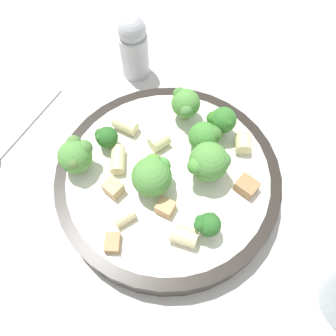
{
  "coord_description": "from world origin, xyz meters",
  "views": [
    {
      "loc": [
        0.17,
        0.01,
        0.34
      ],
      "look_at": [
        0.0,
        0.0,
        0.04
      ],
      "focal_mm": 35.0,
      "sensor_mm": 36.0,
      "label": 1
    }
  ],
  "objects_px": {
    "broccoli_floret_6": "(106,137)",
    "chicken_chunk_2": "(247,186)",
    "rigatoni_4": "(125,125)",
    "chicken_chunk_0": "(113,188)",
    "chicken_chunk_3": "(170,207)",
    "broccoli_floret_0": "(209,163)",
    "pasta_bowl": "(168,178)",
    "pepper_shaker": "(134,47)",
    "rigatoni_3": "(243,143)",
    "rigatoni_5": "(118,160)",
    "broccoli_floret_3": "(185,104)",
    "broccoli_floret_1": "(222,120)",
    "broccoli_floret_2": "(153,175)",
    "rigatoni_0": "(124,217)",
    "broccoli_floret_7": "(76,154)",
    "broccoli_floret_4": "(208,225)",
    "broccoli_floret_5": "(206,136)",
    "rigatoni_1": "(159,141)",
    "rigatoni_2": "(184,236)",
    "chicken_chunk_1": "(112,243)"
  },
  "relations": [
    {
      "from": "broccoli_floret_6",
      "to": "chicken_chunk_2",
      "type": "xyz_separation_m",
      "value": [
        0.04,
        0.15,
        -0.01
      ]
    },
    {
      "from": "rigatoni_4",
      "to": "chicken_chunk_0",
      "type": "relative_size",
      "value": 1.54
    },
    {
      "from": "chicken_chunk_3",
      "to": "broccoli_floret_0",
      "type": "bearing_deg",
      "value": 138.34
    },
    {
      "from": "pasta_bowl",
      "to": "pepper_shaker",
      "type": "relative_size",
      "value": 2.75
    },
    {
      "from": "rigatoni_3",
      "to": "rigatoni_5",
      "type": "distance_m",
      "value": 0.14
    },
    {
      "from": "rigatoni_5",
      "to": "chicken_chunk_2",
      "type": "bearing_deg",
      "value": 80.6
    },
    {
      "from": "broccoli_floret_3",
      "to": "chicken_chunk_2",
      "type": "relative_size",
      "value": 1.92
    },
    {
      "from": "broccoli_floret_6",
      "to": "rigatoni_3",
      "type": "bearing_deg",
      "value": 92.79
    },
    {
      "from": "broccoli_floret_6",
      "to": "chicken_chunk_3",
      "type": "relative_size",
      "value": 1.68
    },
    {
      "from": "broccoli_floret_1",
      "to": "broccoli_floret_3",
      "type": "bearing_deg",
      "value": -116.28
    },
    {
      "from": "rigatoni_5",
      "to": "chicken_chunk_2",
      "type": "height_order",
      "value": "rigatoni_5"
    },
    {
      "from": "broccoli_floret_2",
      "to": "rigatoni_0",
      "type": "relative_size",
      "value": 2.06
    },
    {
      "from": "chicken_chunk_2",
      "to": "broccoli_floret_7",
      "type": "bearing_deg",
      "value": -95.62
    },
    {
      "from": "chicken_chunk_3",
      "to": "rigatoni_3",
      "type": "bearing_deg",
      "value": 136.42
    },
    {
      "from": "broccoli_floret_4",
      "to": "chicken_chunk_2",
      "type": "height_order",
      "value": "broccoli_floret_4"
    },
    {
      "from": "broccoli_floret_5",
      "to": "rigatoni_1",
      "type": "relative_size",
      "value": 1.78
    },
    {
      "from": "broccoli_floret_6",
      "to": "rigatoni_2",
      "type": "relative_size",
      "value": 1.16
    },
    {
      "from": "rigatoni_1",
      "to": "pepper_shaker",
      "type": "bearing_deg",
      "value": -162.76
    },
    {
      "from": "rigatoni_1",
      "to": "chicken_chunk_0",
      "type": "xyz_separation_m",
      "value": [
        0.06,
        -0.04,
        -0.0
      ]
    },
    {
      "from": "broccoli_floret_0",
      "to": "broccoli_floret_5",
      "type": "bearing_deg",
      "value": -175.79
    },
    {
      "from": "rigatoni_2",
      "to": "rigatoni_5",
      "type": "bearing_deg",
      "value": -137.09
    },
    {
      "from": "pepper_shaker",
      "to": "chicken_chunk_2",
      "type": "bearing_deg",
      "value": 35.87
    },
    {
      "from": "broccoli_floret_5",
      "to": "chicken_chunk_1",
      "type": "height_order",
      "value": "broccoli_floret_5"
    },
    {
      "from": "broccoli_floret_5",
      "to": "broccoli_floret_7",
      "type": "relative_size",
      "value": 0.9
    },
    {
      "from": "broccoli_floret_2",
      "to": "chicken_chunk_3",
      "type": "bearing_deg",
      "value": 36.0
    },
    {
      "from": "rigatoni_4",
      "to": "broccoli_floret_5",
      "type": "bearing_deg",
      "value": 78.25
    },
    {
      "from": "chicken_chunk_2",
      "to": "pepper_shaker",
      "type": "distance_m",
      "value": 0.23
    },
    {
      "from": "rigatoni_5",
      "to": "rigatoni_1",
      "type": "bearing_deg",
      "value": 121.04
    },
    {
      "from": "broccoli_floret_2",
      "to": "chicken_chunk_0",
      "type": "xyz_separation_m",
      "value": [
        0.01,
        -0.04,
        -0.02
      ]
    },
    {
      "from": "rigatoni_2",
      "to": "rigatoni_3",
      "type": "bearing_deg",
      "value": 150.88
    },
    {
      "from": "broccoli_floret_0",
      "to": "chicken_chunk_1",
      "type": "distance_m",
      "value": 0.12
    },
    {
      "from": "broccoli_floret_6",
      "to": "rigatoni_3",
      "type": "distance_m",
      "value": 0.15
    },
    {
      "from": "broccoli_floret_5",
      "to": "broccoli_floret_7",
      "type": "xyz_separation_m",
      "value": [
        0.03,
        -0.13,
        0.0
      ]
    },
    {
      "from": "broccoli_floret_1",
      "to": "rigatoni_0",
      "type": "distance_m",
      "value": 0.15
    },
    {
      "from": "pasta_bowl",
      "to": "broccoli_floret_1",
      "type": "relative_size",
      "value": 6.26
    },
    {
      "from": "rigatoni_1",
      "to": "rigatoni_2",
      "type": "relative_size",
      "value": 0.83
    },
    {
      "from": "broccoli_floret_1",
      "to": "pepper_shaker",
      "type": "bearing_deg",
      "value": -137.13
    },
    {
      "from": "rigatoni_1",
      "to": "rigatoni_4",
      "type": "bearing_deg",
      "value": -116.77
    },
    {
      "from": "broccoli_floret_7",
      "to": "chicken_chunk_3",
      "type": "relative_size",
      "value": 2.37
    },
    {
      "from": "broccoli_floret_4",
      "to": "rigatoni_2",
      "type": "relative_size",
      "value": 1.27
    },
    {
      "from": "broccoli_floret_2",
      "to": "chicken_chunk_0",
      "type": "relative_size",
      "value": 2.48
    },
    {
      "from": "rigatoni_4",
      "to": "chicken_chunk_3",
      "type": "relative_size",
      "value": 1.61
    },
    {
      "from": "pasta_bowl",
      "to": "chicken_chunk_0",
      "type": "distance_m",
      "value": 0.06
    },
    {
      "from": "broccoli_floret_0",
      "to": "broccoli_floret_6",
      "type": "relative_size",
      "value": 1.66
    },
    {
      "from": "rigatoni_0",
      "to": "chicken_chunk_0",
      "type": "distance_m",
      "value": 0.03
    },
    {
      "from": "broccoli_floret_7",
      "to": "rigatoni_1",
      "type": "bearing_deg",
      "value": 110.51
    },
    {
      "from": "rigatoni_1",
      "to": "chicken_chunk_3",
      "type": "distance_m",
      "value": 0.08
    },
    {
      "from": "pasta_bowl",
      "to": "broccoli_floret_6",
      "type": "relative_size",
      "value": 8.44
    },
    {
      "from": "broccoli_floret_3",
      "to": "rigatoni_4",
      "type": "relative_size",
      "value": 1.46
    },
    {
      "from": "broccoli_floret_7",
      "to": "broccoli_floret_1",
      "type": "bearing_deg",
      "value": 109.41
    }
  ]
}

